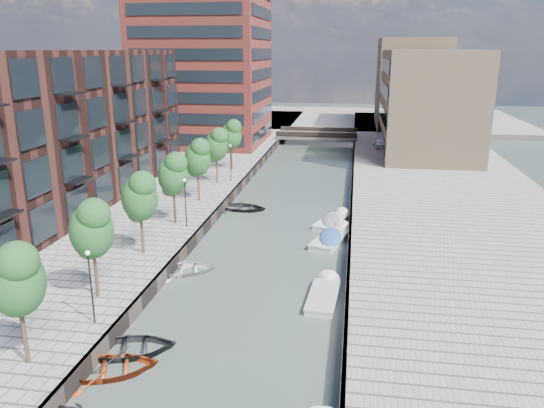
% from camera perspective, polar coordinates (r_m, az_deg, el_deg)
% --- Properties ---
extents(water, '(300.00, 300.00, 0.00)m').
position_cam_1_polar(water, '(57.98, 2.54, 1.23)').
color(water, '#38473F').
rests_on(water, ground).
extents(quay_right, '(20.00, 140.00, 1.00)m').
position_cam_1_polar(quay_right, '(58.37, 18.35, 1.01)').
color(quay_right, gray).
rests_on(quay_right, ground).
extents(quay_wall_left, '(0.25, 140.00, 1.00)m').
position_cam_1_polar(quay_wall_left, '(58.81, -3.37, 1.94)').
color(quay_wall_left, '#332823').
rests_on(quay_wall_left, ground).
extents(quay_wall_right, '(0.25, 140.00, 1.00)m').
position_cam_1_polar(quay_wall_right, '(57.53, 8.60, 1.46)').
color(quay_wall_right, '#332823').
rests_on(quay_wall_right, ground).
extents(far_closure, '(80.00, 40.00, 1.00)m').
position_cam_1_polar(far_closure, '(116.73, 5.90, 9.05)').
color(far_closure, gray).
rests_on(far_closure, ground).
extents(apartment_block, '(8.00, 38.00, 14.00)m').
position_cam_1_polar(apartment_block, '(53.07, -20.87, 7.60)').
color(apartment_block, black).
rests_on(apartment_block, quay_left).
extents(tower, '(18.00, 18.00, 30.00)m').
position_cam_1_polar(tower, '(83.91, -7.41, 16.82)').
color(tower, '#99352C').
rests_on(tower, quay_left).
extents(tan_block_near, '(12.00, 25.00, 14.00)m').
position_cam_1_polar(tan_block_near, '(78.60, 16.37, 10.51)').
color(tan_block_near, '#9F8361').
rests_on(tan_block_near, quay_right).
extents(tan_block_far, '(12.00, 20.00, 16.00)m').
position_cam_1_polar(tan_block_far, '(104.30, 14.68, 12.46)').
color(tan_block_far, '#9F8361').
rests_on(tan_block_far, quay_right).
extents(bridge, '(13.00, 6.00, 1.30)m').
position_cam_1_polar(bridge, '(88.93, 4.89, 7.40)').
color(bridge, gray).
rests_on(bridge, ground).
extents(tree_0, '(2.50, 2.50, 5.95)m').
position_cam_1_polar(tree_0, '(26.36, -25.83, -7.13)').
color(tree_0, '#382619').
rests_on(tree_0, quay_left).
extents(tree_1, '(2.50, 2.50, 5.95)m').
position_cam_1_polar(tree_1, '(31.93, -18.87, -2.39)').
color(tree_1, '#382619').
rests_on(tree_1, quay_left).
extents(tree_2, '(2.50, 2.50, 5.95)m').
position_cam_1_polar(tree_2, '(37.97, -14.07, 0.92)').
color(tree_2, '#382619').
rests_on(tree_2, quay_left).
extents(tree_3, '(2.50, 2.50, 5.95)m').
position_cam_1_polar(tree_3, '(44.29, -10.62, 3.30)').
color(tree_3, '#382619').
rests_on(tree_3, quay_left).
extents(tree_4, '(2.50, 2.50, 5.95)m').
position_cam_1_polar(tree_4, '(50.79, -8.03, 5.07)').
color(tree_4, '#382619').
rests_on(tree_4, quay_left).
extents(tree_5, '(2.50, 2.50, 5.95)m').
position_cam_1_polar(tree_5, '(57.41, -6.02, 6.43)').
color(tree_5, '#382619').
rests_on(tree_5, quay_left).
extents(tree_6, '(2.50, 2.50, 5.95)m').
position_cam_1_polar(tree_6, '(64.11, -4.42, 7.51)').
color(tree_6, '#382619').
rests_on(tree_6, quay_left).
extents(lamp_0, '(0.24, 0.24, 4.12)m').
position_cam_1_polar(lamp_0, '(29.50, -18.95, -7.68)').
color(lamp_0, black).
rests_on(lamp_0, quay_left).
extents(lamp_1, '(0.24, 0.24, 4.12)m').
position_cam_1_polar(lamp_1, '(43.40, -9.31, 0.65)').
color(lamp_1, black).
rests_on(lamp_1, quay_left).
extents(lamp_2, '(0.24, 0.24, 4.12)m').
position_cam_1_polar(lamp_2, '(58.38, -4.48, 4.85)').
color(lamp_2, black).
rests_on(lamp_2, quay_left).
extents(sloop_0, '(5.72, 4.86, 1.01)m').
position_cam_1_polar(sloop_0, '(29.34, -15.06, -15.20)').
color(sloop_0, black).
rests_on(sloop_0, ground).
extents(sloop_2, '(5.64, 4.90, 0.98)m').
position_cam_1_polar(sloop_2, '(28.04, -17.01, -16.98)').
color(sloop_2, '#A23411').
rests_on(sloop_2, ground).
extents(sloop_3, '(5.26, 4.51, 0.92)m').
position_cam_1_polar(sloop_3, '(37.95, -9.32, -7.31)').
color(sloop_3, silver).
rests_on(sloop_3, ground).
extents(sloop_4, '(5.05, 3.82, 0.98)m').
position_cam_1_polar(sloop_4, '(51.73, -3.20, -0.65)').
color(sloop_4, black).
rests_on(sloop_4, ground).
extents(motorboat_2, '(2.05, 5.14, 1.68)m').
position_cam_1_polar(motorboat_2, '(34.30, 5.66, -9.64)').
color(motorboat_2, '#B4B4B2').
rests_on(motorboat_2, ground).
extents(motorboat_3, '(3.45, 5.94, 1.87)m').
position_cam_1_polar(motorboat_3, '(43.75, 6.52, -3.62)').
color(motorboat_3, silver).
rests_on(motorboat_3, ground).
extents(motorboat_4, '(3.30, 5.22, 1.65)m').
position_cam_1_polar(motorboat_4, '(48.06, 6.57, -1.82)').
color(motorboat_4, silver).
rests_on(motorboat_4, ground).
extents(car, '(2.15, 4.38, 1.44)m').
position_cam_1_polar(car, '(80.88, 11.52, 6.48)').
color(car, silver).
rests_on(car, quay_right).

